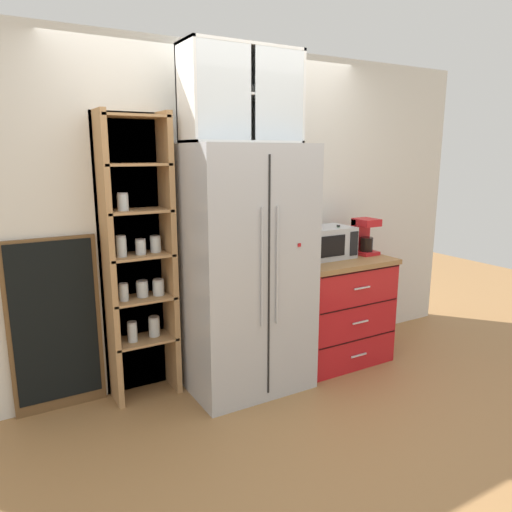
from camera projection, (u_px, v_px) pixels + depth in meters
ground_plane at (245, 383)px, 3.72m from camera, size 10.69×10.69×0.00m
wall_back_cream at (220, 215)px, 3.79m from camera, size 4.99×0.10×2.55m
refrigerator at (244, 269)px, 3.54m from camera, size 0.88×0.71×1.82m
pantry_shelf_column at (137, 258)px, 3.39m from camera, size 0.51×0.29×2.04m
counter_cabinet at (334, 308)px, 4.09m from camera, size 0.85×0.67×0.90m
microwave at (325, 242)px, 3.97m from camera, size 0.44×0.33×0.26m
coffee_maker at (364, 236)px, 4.12m from camera, size 0.17×0.20×0.31m
mug_navy at (336, 252)px, 4.00m from camera, size 0.11×0.08×0.09m
mug_red at (339, 253)px, 3.97m from camera, size 0.11×0.07×0.09m
bottle_cobalt at (304, 250)px, 3.76m from camera, size 0.06×0.06×0.25m
bottle_green at (338, 244)px, 3.96m from camera, size 0.07×0.07×0.28m
upper_cabinet at (240, 96)px, 3.31m from camera, size 0.85×0.32×0.65m
chalkboard_menu at (55, 325)px, 3.24m from camera, size 0.60×0.04×1.22m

